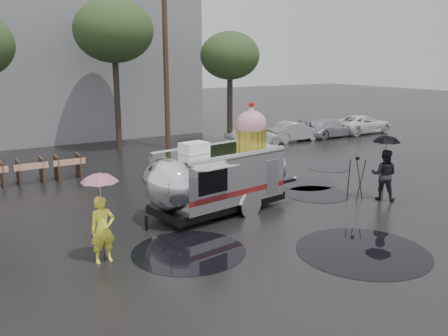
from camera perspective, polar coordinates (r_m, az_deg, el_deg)
ground at (r=14.24m, az=8.52°, el=-7.49°), size 120.00×120.00×0.00m
puddles at (r=15.76m, az=7.51°, el=-5.39°), size 12.64×10.49×0.01m
grey_building at (r=34.45m, az=-24.75°, el=14.50°), size 22.00×12.00×13.00m
utility_pole at (r=26.58m, az=-7.00°, el=12.26°), size 1.60×0.28×9.00m
tree_mid at (r=26.60m, az=-13.13°, el=15.73°), size 4.20×4.20×8.03m
tree_right at (r=27.39m, az=0.72°, el=13.29°), size 3.36×3.36×6.42m
barricade_row at (r=20.79m, az=-22.27°, el=-0.24°), size 4.30×0.80×1.00m
parked_cars at (r=30.44m, az=10.98°, el=4.84°), size 13.20×1.90×1.50m
airstream_trailer at (r=15.55m, az=-0.38°, el=-0.68°), size 6.64×3.16×3.61m
person_left at (r=12.14m, az=-14.38°, el=-7.21°), size 0.61×0.41×1.69m
umbrella_pink at (r=11.82m, az=-14.68°, el=-2.27°), size 1.11×1.11×2.31m
person_right at (r=17.80m, az=18.70°, el=-0.78°), size 0.91×1.00×1.83m
umbrella_black at (r=17.59m, az=18.95°, el=2.51°), size 1.18×1.18×2.36m
tripod at (r=17.56m, az=15.67°, el=-0.68°), size 0.64×0.61×1.56m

